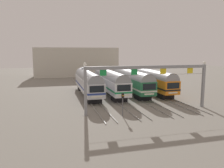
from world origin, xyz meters
TOP-DOWN VIEW (x-y plane):
  - ground_plane at (0.00, 0.00)m, footprint 160.00×160.00m
  - track_bed at (-0.00, 17.00)m, footprint 14.65×70.00m
  - commuter_train_silver at (-6.57, -0.00)m, footprint 2.88×18.06m
  - commuter_train_white at (-2.19, -0.00)m, footprint 2.88×18.06m
  - commuter_train_green at (2.19, -0.00)m, footprint 2.88×18.06m
  - commuter_train_orange at (6.57, -0.01)m, footprint 2.88×18.06m
  - catenary_gantry at (0.00, -13.50)m, footprint 18.39×0.44m
  - yard_signal_mast at (-4.38, -15.23)m, footprint 0.28×0.35m
  - maintenance_building at (-5.04, 35.45)m, footprint 27.59×10.00m

SIDE VIEW (x-z plane):
  - ground_plane at x=0.00m, z-range 0.00..0.00m
  - track_bed at x=0.00m, z-range 0.00..0.15m
  - yard_signal_mast at x=-4.38m, z-range 0.62..3.75m
  - commuter_train_orange at x=6.57m, z-range 0.30..5.07m
  - commuter_train_silver at x=-6.57m, z-range 0.16..5.21m
  - commuter_train_white at x=-2.19m, z-range 0.16..5.21m
  - commuter_train_green at x=2.19m, z-range 0.16..5.21m
  - maintenance_building at x=-5.04m, z-range 0.00..9.67m
  - catenary_gantry at x=0.00m, z-range 1.66..8.63m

